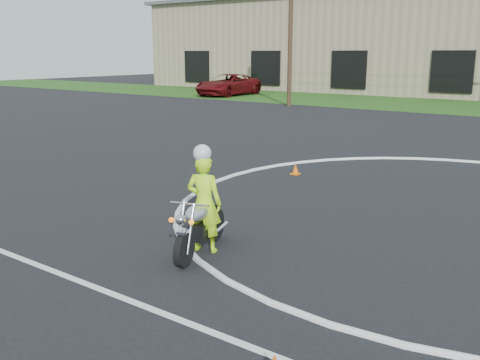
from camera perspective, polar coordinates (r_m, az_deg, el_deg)
The scene contains 5 objects.
ground at distance 9.61m, azimuth 17.72°, elevation -7.64°, with size 120.00×120.00×0.00m, color black.
primary_motorcycle at distance 9.11m, azimuth -4.29°, elevation -4.88°, with size 0.78×1.87×1.01m.
rider_primary_grp at distance 9.10m, azimuth -3.86°, elevation -2.18°, with size 0.71×0.57×1.88m.
pickup_grp at distance 43.10m, azimuth -1.27°, elevation 10.12°, with size 2.88×6.12×1.69m.
warehouse at distance 52.81m, azimuth 13.40°, elevation 13.99°, with size 41.00×17.00×8.30m.
Camera 1 is at (2.67, -8.60, 3.35)m, focal length 40.00 mm.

